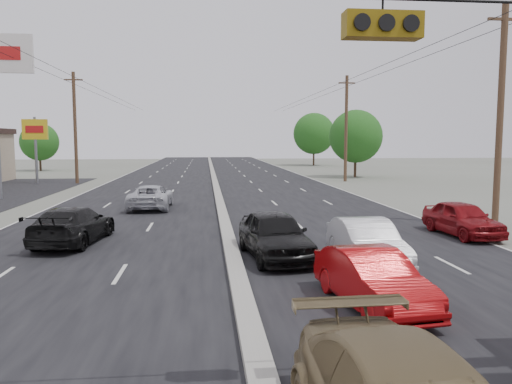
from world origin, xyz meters
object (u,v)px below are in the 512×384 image
at_px(utility_pole_right_b, 500,114).
at_px(oncoming_near, 73,225).
at_px(red_sedan, 372,279).
at_px(oncoming_far, 151,197).
at_px(utility_pole_right_c, 346,128).
at_px(queue_car_a, 275,235).
at_px(tree_right_mid, 356,136).
at_px(queue_car_e, 462,219).
at_px(queue_car_b, 366,244).
at_px(tree_left_far, 39,142).
at_px(tree_right_far, 314,134).
at_px(utility_pole_left_c, 75,127).
at_px(pole_sign_far, 35,135).

bearing_deg(utility_pole_right_b, oncoming_near, -172.67).
relative_size(red_sedan, oncoming_far, 0.84).
relative_size(utility_pole_right_c, queue_car_a, 2.16).
xyz_separation_m(tree_right_mid, queue_car_e, (-5.40, -32.38, -3.63)).
xyz_separation_m(queue_car_b, queue_car_e, (5.51, 4.45, -0.01)).
height_order(utility_pole_right_c, tree_left_far, utility_pole_right_c).
distance_m(queue_car_b, queue_car_e, 7.08).
relative_size(utility_pole_right_b, tree_right_far, 1.23).
height_order(utility_pole_left_c, utility_pole_right_b, same).
distance_m(tree_left_far, queue_car_a, 55.71).
height_order(pole_sign_far, tree_right_far, tree_right_far).
distance_m(utility_pole_right_b, oncoming_far, 18.56).
height_order(utility_pole_left_c, oncoming_far, utility_pole_left_c).
bearing_deg(tree_right_far, queue_car_a, -103.57).
bearing_deg(utility_pole_left_c, oncoming_near, -76.42).
relative_size(tree_right_far, queue_car_e, 1.95).
height_order(tree_right_mid, queue_car_a, tree_right_mid).
bearing_deg(queue_car_e, tree_right_far, 79.45).
relative_size(utility_pole_right_c, queue_car_b, 2.28).
height_order(utility_pole_left_c, tree_left_far, utility_pole_left_c).
distance_m(tree_left_far, oncoming_far, 41.94).
height_order(tree_right_far, queue_car_e, tree_right_far).
relative_size(tree_right_far, oncoming_far, 1.67).
relative_size(utility_pole_right_b, queue_car_e, 2.40).
xyz_separation_m(queue_car_b, oncoming_far, (-8.09, 14.07, -0.04)).
relative_size(utility_pole_left_c, utility_pole_right_c, 1.00).
bearing_deg(pole_sign_far, utility_pole_left_c, 0.00).
bearing_deg(tree_right_far, oncoming_far, -112.72).
distance_m(tree_left_far, queue_car_b, 58.11).
bearing_deg(red_sedan, utility_pole_left_c, 105.55).
bearing_deg(queue_car_a, queue_car_e, 13.97).
relative_size(utility_pole_right_c, tree_right_far, 1.23).
distance_m(utility_pole_right_b, tree_right_mid, 30.11).
bearing_deg(queue_car_a, red_sedan, -79.23).
relative_size(queue_car_e, oncoming_far, 0.85).
xyz_separation_m(red_sedan, queue_car_a, (-1.60, 5.09, 0.12)).
bearing_deg(tree_right_far, utility_pole_left_c, -133.53).
bearing_deg(tree_left_far, utility_pole_right_c, -30.10).
relative_size(utility_pole_left_c, pole_sign_far, 1.67).
distance_m(tree_left_far, tree_right_far, 39.31).
relative_size(utility_pole_right_c, oncoming_near, 2.04).
bearing_deg(oncoming_far, utility_pole_left_c, -63.58).
relative_size(pole_sign_far, oncoming_far, 1.23).
bearing_deg(queue_car_b, pole_sign_far, 122.60).
distance_m(utility_pole_left_c, oncoming_far, 20.18).
bearing_deg(pole_sign_far, oncoming_near, -69.72).
bearing_deg(oncoming_near, queue_car_e, -172.78).
height_order(utility_pole_right_b, queue_car_a, utility_pole_right_b).
distance_m(utility_pole_left_c, tree_right_mid, 27.96).
relative_size(tree_right_mid, queue_car_b, 1.63).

